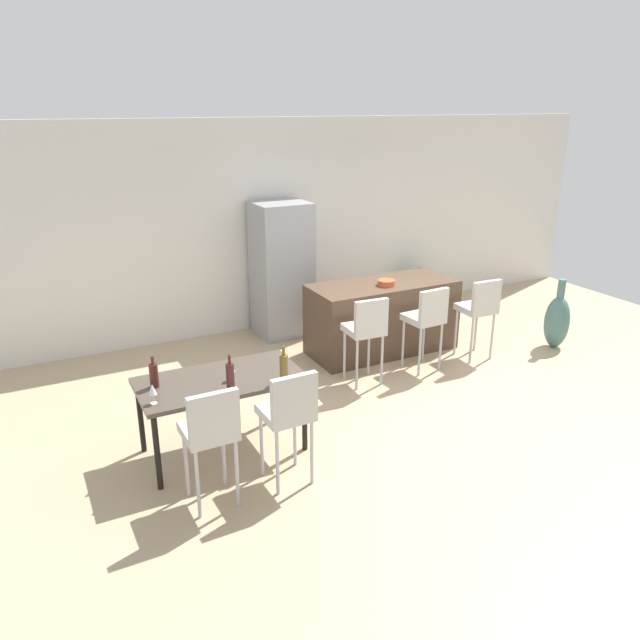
% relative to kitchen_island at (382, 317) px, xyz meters
% --- Properties ---
extents(ground_plane, '(10.00, 10.00, 0.00)m').
position_rel_kitchen_island_xyz_m(ground_plane, '(-0.28, -1.01, -0.46)').
color(ground_plane, tan).
extents(back_wall, '(10.00, 0.12, 2.90)m').
position_rel_kitchen_island_xyz_m(back_wall, '(-0.28, 1.63, 0.99)').
color(back_wall, silver).
rests_on(back_wall, ground_plane).
extents(kitchen_island, '(1.91, 0.79, 0.92)m').
position_rel_kitchen_island_xyz_m(kitchen_island, '(0.00, 0.00, 0.00)').
color(kitchen_island, '#4C3828').
rests_on(kitchen_island, ground_plane).
extents(bar_chair_left, '(0.42, 0.42, 1.05)m').
position_rel_kitchen_island_xyz_m(bar_chair_left, '(-0.72, -0.78, 0.24)').
color(bar_chair_left, beige).
rests_on(bar_chair_left, ground_plane).
extents(bar_chair_middle, '(0.42, 0.42, 1.05)m').
position_rel_kitchen_island_xyz_m(bar_chair_middle, '(0.12, -0.78, 0.24)').
color(bar_chair_middle, beige).
rests_on(bar_chair_middle, ground_plane).
extents(bar_chair_right, '(0.42, 0.42, 1.05)m').
position_rel_kitchen_island_xyz_m(bar_chair_right, '(0.92, -0.78, 0.24)').
color(bar_chair_right, beige).
rests_on(bar_chair_right, ground_plane).
extents(dining_table, '(1.48, 0.78, 0.74)m').
position_rel_kitchen_island_xyz_m(dining_table, '(-2.63, -1.41, 0.21)').
color(dining_table, '#4C4238').
rests_on(dining_table, ground_plane).
extents(dining_chair_near, '(0.41, 0.41, 1.05)m').
position_rel_kitchen_island_xyz_m(dining_chair_near, '(-2.97, -2.16, 0.24)').
color(dining_chair_near, beige).
rests_on(dining_chair_near, ground_plane).
extents(dining_chair_far, '(0.41, 0.41, 1.05)m').
position_rel_kitchen_island_xyz_m(dining_chair_far, '(-2.30, -2.16, 0.24)').
color(dining_chair_far, beige).
rests_on(dining_chair_far, ground_plane).
extents(wine_bottle_left, '(0.08, 0.08, 0.34)m').
position_rel_kitchen_island_xyz_m(wine_bottle_left, '(-2.15, -1.73, 0.41)').
color(wine_bottle_left, brown).
rests_on(wine_bottle_left, dining_table).
extents(wine_bottle_right, '(0.07, 0.07, 0.34)m').
position_rel_kitchen_island_xyz_m(wine_bottle_right, '(-2.64, -1.70, 0.41)').
color(wine_bottle_right, '#471E19').
rests_on(wine_bottle_right, dining_table).
extents(wine_bottle_near, '(0.08, 0.08, 0.29)m').
position_rel_kitchen_island_xyz_m(wine_bottle_near, '(-3.20, -1.32, 0.39)').
color(wine_bottle_near, '#471E19').
rests_on(wine_bottle_near, dining_table).
extents(wine_glass_middle, '(0.07, 0.07, 0.17)m').
position_rel_kitchen_island_xyz_m(wine_glass_middle, '(-2.56, -1.50, 0.40)').
color(wine_glass_middle, silver).
rests_on(wine_glass_middle, dining_table).
extents(wine_glass_far, '(0.07, 0.07, 0.17)m').
position_rel_kitchen_island_xyz_m(wine_glass_far, '(-3.28, -1.62, 0.40)').
color(wine_glass_far, silver).
rests_on(wine_glass_far, dining_table).
extents(refrigerator, '(0.72, 0.68, 1.84)m').
position_rel_kitchen_island_xyz_m(refrigerator, '(-0.89, 1.19, 0.46)').
color(refrigerator, '#939699').
rests_on(refrigerator, ground_plane).
extents(fruit_bowl, '(0.22, 0.22, 0.07)m').
position_rel_kitchen_island_xyz_m(fruit_bowl, '(-0.03, -0.11, 0.50)').
color(fruit_bowl, '#C6512D').
rests_on(fruit_bowl, kitchen_island).
extents(floor_vase, '(0.32, 0.32, 0.93)m').
position_rel_kitchen_island_xyz_m(floor_vase, '(2.12, -0.96, -0.10)').
color(floor_vase, '#47706B').
rests_on(floor_vase, ground_plane).
extents(potted_plant, '(0.47, 0.47, 0.67)m').
position_rel_kitchen_island_xyz_m(potted_plant, '(1.48, 1.18, -0.06)').
color(potted_plant, '#996B4C').
rests_on(potted_plant, ground_plane).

